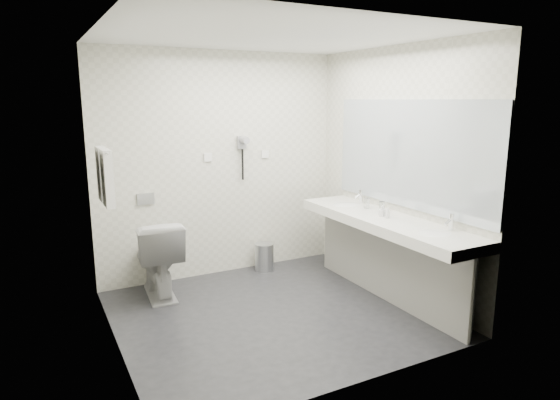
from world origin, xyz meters
TOP-DOWN VIEW (x-y plane):
  - floor at (0.00, 0.00)m, footprint 2.80×2.80m
  - ceiling at (0.00, 0.00)m, footprint 2.80×2.80m
  - wall_back at (0.00, 1.30)m, footprint 2.80×0.00m
  - wall_front at (0.00, -1.30)m, footprint 2.80×0.00m
  - wall_left at (-1.40, 0.00)m, footprint 0.00×2.60m
  - wall_right at (1.40, 0.00)m, footprint 0.00×2.60m
  - vanity_counter at (1.12, -0.20)m, footprint 0.55×2.20m
  - vanity_panel at (1.15, -0.20)m, footprint 0.03×2.15m
  - vanity_post_near at (1.18, -1.24)m, footprint 0.06×0.06m
  - vanity_post_far at (1.18, 0.84)m, footprint 0.06×0.06m
  - mirror at (1.39, -0.20)m, footprint 0.02×2.20m
  - basin_near at (1.12, -0.85)m, footprint 0.40×0.31m
  - basin_far at (1.12, 0.45)m, footprint 0.40×0.31m
  - faucet_near at (1.32, -0.85)m, footprint 0.04×0.04m
  - faucet_far at (1.32, 0.45)m, footprint 0.04×0.04m
  - soap_bottle_a at (1.12, -0.16)m, footprint 0.06×0.06m
  - soap_bottle_b at (1.14, -0.14)m, footprint 0.10×0.10m
  - soap_bottle_c at (1.12, -0.24)m, footprint 0.05×0.05m
  - glass_left at (1.24, -0.01)m, footprint 0.06×0.06m
  - glass_right at (1.21, 0.20)m, footprint 0.08×0.08m
  - toilet at (-0.83, 0.95)m, footprint 0.51×0.83m
  - flush_plate at (-0.85, 1.29)m, footprint 0.18×0.02m
  - pedal_bin at (0.45, 1.11)m, footprint 0.28×0.28m
  - bin_lid at (0.45, 1.11)m, footprint 0.22×0.22m
  - towel_rail at (-1.35, 0.55)m, footprint 0.02×0.62m
  - towel_near at (-1.34, 0.41)m, footprint 0.07×0.24m
  - towel_far at (-1.34, 0.69)m, footprint 0.07×0.24m
  - dryer_cradle at (0.25, 1.27)m, footprint 0.10×0.04m
  - dryer_barrel at (0.25, 1.20)m, footprint 0.08×0.14m
  - dryer_cord at (0.25, 1.26)m, footprint 0.02×0.02m
  - switch_plate_a at (-0.15, 1.29)m, footprint 0.09×0.02m
  - switch_plate_b at (0.55, 1.29)m, footprint 0.09×0.02m

SIDE VIEW (x-z plane):
  - floor at x=0.00m, z-range 0.00..0.00m
  - pedal_bin at x=0.45m, z-range 0.00..0.31m
  - bin_lid at x=0.45m, z-range 0.31..0.32m
  - vanity_panel at x=1.15m, z-range 0.00..0.75m
  - vanity_post_near at x=1.18m, z-range 0.00..0.75m
  - vanity_post_far at x=1.18m, z-range 0.00..0.75m
  - toilet at x=-0.83m, z-range 0.00..0.80m
  - vanity_counter at x=1.12m, z-range 0.75..0.85m
  - basin_near at x=1.12m, z-range 0.81..0.86m
  - basin_far at x=1.12m, z-range 0.81..0.86m
  - soap_bottle_a at x=1.12m, z-range 0.85..0.95m
  - soap_bottle_b at x=1.14m, z-range 0.85..0.95m
  - glass_left at x=1.24m, z-range 0.85..0.96m
  - glass_right at x=1.21m, z-range 0.85..0.96m
  - soap_bottle_c at x=1.12m, z-range 0.85..0.96m
  - faucet_near at x=1.32m, z-range 0.85..1.00m
  - faucet_far at x=1.32m, z-range 0.85..1.00m
  - flush_plate at x=-0.85m, z-range 0.89..1.01m
  - wall_back at x=0.00m, z-range -0.15..2.65m
  - wall_front at x=0.00m, z-range -0.15..2.65m
  - wall_left at x=-1.40m, z-range -0.05..2.55m
  - wall_right at x=1.40m, z-range -0.05..2.55m
  - dryer_cord at x=0.25m, z-range 1.07..1.43m
  - towel_near at x=-1.34m, z-range 1.09..1.57m
  - towel_far at x=-1.34m, z-range 1.09..1.57m
  - switch_plate_a at x=-0.15m, z-range 1.31..1.40m
  - switch_plate_b at x=0.55m, z-range 1.31..1.40m
  - mirror at x=1.39m, z-range 0.92..1.98m
  - dryer_cradle at x=0.25m, z-range 1.43..1.57m
  - dryer_barrel at x=0.25m, z-range 1.49..1.57m
  - towel_rail at x=-1.35m, z-range 1.54..1.56m
  - ceiling at x=0.00m, z-range 2.50..2.50m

